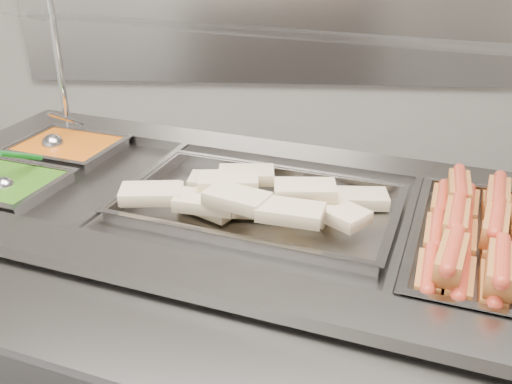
# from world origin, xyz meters

# --- Properties ---
(steam_counter) EXTENTS (2.03, 1.34, 0.90)m
(steam_counter) POSITION_xyz_m (0.00, 0.29, 0.45)
(steam_counter) COLOR slate
(steam_counter) RESTS_ON ground
(tray_rail) EXTENTS (1.78, 0.86, 0.05)m
(tray_rail) POSITION_xyz_m (-0.15, -0.20, 0.84)
(tray_rail) COLOR gray
(tray_rail) RESTS_ON steam_counter
(sneeze_guard) EXTENTS (1.65, 0.76, 0.44)m
(sneeze_guard) POSITION_xyz_m (0.07, 0.50, 1.26)
(sneeze_guard) COLOR silver
(sneeze_guard) RESTS_ON steam_counter
(pan_hotdogs) EXTENTS (0.49, 0.62, 0.10)m
(pan_hotdogs) POSITION_xyz_m (0.60, 0.10, 0.85)
(pan_hotdogs) COLOR gray
(pan_hotdogs) RESTS_ON steam_counter
(pan_wraps) EXTENTS (0.76, 0.58, 0.07)m
(pan_wraps) POSITION_xyz_m (0.06, 0.27, 0.87)
(pan_wraps) COLOR gray
(pan_wraps) RESTS_ON steam_counter
(pan_beans) EXTENTS (0.36, 0.32, 0.10)m
(pan_beans) POSITION_xyz_m (-0.57, 0.62, 0.85)
(pan_beans) COLOR gray
(pan_beans) RESTS_ON steam_counter
(pan_peas) EXTENTS (0.36, 0.32, 0.10)m
(pan_peas) POSITION_xyz_m (-0.65, 0.34, 0.85)
(pan_peas) COLOR gray
(pan_peas) RESTS_ON steam_counter
(hotdogs_in_buns) EXTENTS (0.37, 0.57, 0.12)m
(hotdogs_in_buns) POSITION_xyz_m (0.57, 0.10, 0.90)
(hotdogs_in_buns) COLOR #91571E
(hotdogs_in_buns) RESTS_ON pan_hotdogs
(tortilla_wraps) EXTENTS (0.68, 0.37, 0.10)m
(tortilla_wraps) POSITION_xyz_m (0.05, 0.25, 0.91)
(tortilla_wraps) COLOR beige
(tortilla_wraps) RESTS_ON pan_wraps
(ladle) EXTENTS (0.09, 0.19, 0.14)m
(ladle) POSITION_xyz_m (-0.61, 0.61, 0.90)
(ladle) COLOR #B7B6BB
(ladle) RESTS_ON pan_beans
(serving_spoon) EXTENTS (0.08, 0.18, 0.13)m
(serving_spoon) POSITION_xyz_m (-0.63, 0.33, 0.90)
(serving_spoon) COLOR #B7B6BB
(serving_spoon) RESTS_ON pan_peas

